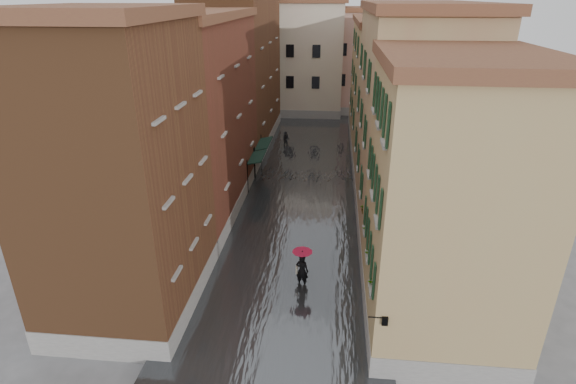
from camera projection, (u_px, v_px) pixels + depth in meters
The scene contains 16 objects.
ground at pixel (284, 284), 23.39m from camera, with size 120.00×120.00×0.00m, color slate.
floodwater at pixel (302, 186), 35.19m from camera, with size 10.00×60.00×0.20m, color #3E4144.
building_left_near at pixel (120, 178), 19.60m from camera, with size 6.00×8.00×13.00m, color brown.
building_left_mid at pixel (194, 120), 29.72m from camera, with size 6.00×14.00×12.50m, color maroon.
building_left_far at pixel (239, 73), 43.07m from camera, with size 6.00×16.00×14.00m, color brown.
building_right_near at pixel (446, 208), 18.60m from camera, with size 6.00×8.00×11.50m, color #A68556.
building_right_mid at pixel (410, 122), 28.31m from camera, with size 6.00×14.00×13.00m, color tan.
building_right_far at pixel (386, 88), 42.27m from camera, with size 6.00×16.00×11.50m, color #A68556.
building_end_cream at pixel (294, 59), 55.65m from camera, with size 12.00×9.00×13.00m, color beige.
building_end_pink at pixel (366, 62), 56.83m from camera, with size 10.00×9.00×12.00m, color tan.
awning_near at pixel (257, 158), 34.13m from camera, with size 1.09×2.94×2.80m.
awning_far at pixel (263, 144), 37.23m from camera, with size 1.09×3.41×2.80m.
wall_lantern at pixel (384, 320), 16.32m from camera, with size 0.71×0.22×0.35m.
window_planters at pixel (370, 236), 20.99m from camera, with size 0.59×7.82×0.84m.
pedestrian_main at pixel (302, 265), 22.78m from camera, with size 1.04×1.04×2.06m.
pedestrian_far at pixel (286, 139), 44.25m from camera, with size 0.74×0.58×1.52m, color black.
Camera 1 is at (2.17, -19.34, 13.85)m, focal length 28.00 mm.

